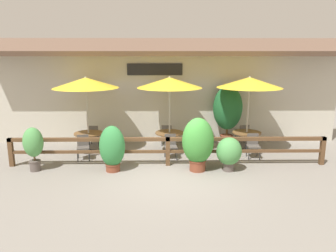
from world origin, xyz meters
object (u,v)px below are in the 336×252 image
Objects in this scene: patio_umbrella_far at (249,83)px; dining_table_far at (247,136)px; chair_near_streetside at (83,146)px; chair_near_wallside at (94,134)px; dining_table_near at (89,137)px; potted_plant_broad_leaf at (112,148)px; chair_middle_streetside at (171,145)px; potted_plant_corner_fern at (228,109)px; dining_table_middle at (170,136)px; potted_plant_small_flowering at (229,152)px; chair_far_streetside at (253,145)px; chair_middle_wallside at (167,134)px; potted_plant_entrance_palm at (198,143)px; patio_umbrella_near at (86,83)px; chair_far_wallside at (243,134)px; potted_plant_tall_tropical at (33,145)px; patio_umbrella_middle at (170,83)px.

dining_table_far is (-0.00, -0.00, -2.00)m from patio_umbrella_far.
chair_near_streetside is 1.00× the size of chair_near_wallside.
potted_plant_broad_leaf reaches higher than dining_table_near.
chair_middle_streetside is 3.05m from potted_plant_corner_fern.
dining_table_middle is 0.98× the size of potted_plant_small_flowering.
potted_plant_small_flowering reaches higher than chair_far_streetside.
patio_umbrella_far is at bearing 62.79° from potted_plant_small_flowering.
dining_table_near is at bearing 76.46° from chair_near_streetside.
potted_plant_entrance_palm is at bearing 120.46° from chair_middle_wallside.
potted_plant_broad_leaf is 0.61× the size of potted_plant_corner_fern.
patio_umbrella_near is 2.99m from potted_plant_broad_leaf.
potted_plant_tall_tropical is at bearing 10.67° from chair_far_wallside.
chair_middle_wallside is 0.79× the size of potted_plant_small_flowering.
patio_umbrella_far is 1.66× the size of potted_plant_entrance_palm.
potted_plant_tall_tropical is at bearing -156.09° from potted_plant_corner_fern.
chair_far_wallside is at bearing 14.95° from patio_umbrella_middle.
chair_near_streetside is 0.80× the size of dining_table_middle.
patio_umbrella_middle reaches higher than chair_far_wallside.
potted_plant_small_flowering is (1.82, -2.13, -1.99)m from patio_umbrella_middle.
chair_far_streetside is 0.58× the size of potted_plant_broad_leaf.
chair_middle_wallside is at bearing 88.03° from chair_middle_streetside.
dining_table_middle is 1.25× the size of chair_middle_streetside.
chair_near_wallside is 0.36× the size of potted_plant_corner_fern.
potted_plant_entrance_palm is (3.83, -2.86, 0.44)m from chair_near_wallside.
patio_umbrella_middle is 2.27m from chair_middle_wallside.
dining_table_middle is (0.00, -0.00, -2.00)m from patio_umbrella_middle.
chair_near_wallside reaches higher than dining_table_far.
dining_table_far is 0.76× the size of potted_plant_tall_tropical.
dining_table_near is at bearing -179.05° from patio_umbrella_middle.
dining_table_near is 1.25× the size of chair_middle_wallside.
chair_near_wallside is at bearing 143.26° from potted_plant_entrance_palm.
patio_umbrella_middle is (3.02, 0.05, 0.00)m from patio_umbrella_near.
potted_plant_corner_fern is (2.41, 0.09, 0.98)m from chair_middle_wallside.
dining_table_far is 1.38m from potted_plant_corner_fern.
potted_plant_small_flowering is at bearing -117.21° from dining_table_far.
potted_plant_tall_tropical is 5.14m from potted_plant_entrance_palm.
chair_near_streetside is at bearing 175.59° from chair_middle_streetside.
patio_umbrella_near is at bearing 0.00° from dining_table_near.
chair_far_wallside is 0.79× the size of potted_plant_small_flowering.
chair_far_streetside reaches higher than dining_table_middle.
chair_far_wallside is at bearing 53.60° from potted_plant_entrance_palm.
dining_table_far is at bearing 45.23° from potted_plant_entrance_palm.
potted_plant_entrance_palm reaches higher than chair_far_wallside.
patio_umbrella_middle reaches higher than dining_table_far.
potted_plant_corner_fern reaches higher than potted_plant_broad_leaf.
potted_plant_entrance_palm reaches higher than potted_plant_small_flowering.
patio_umbrella_middle is 3.53m from dining_table_far.
chair_near_wallside is (0.05, 1.64, 0.00)m from chair_near_streetside.
patio_umbrella_near reaches higher than chair_middle_streetside.
chair_middle_wallside reaches higher than dining_table_far.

